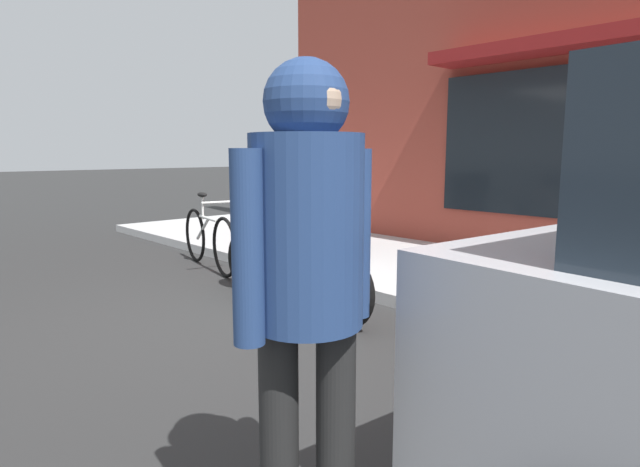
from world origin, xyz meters
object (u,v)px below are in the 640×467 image
object	(u,v)px
touring_motorcycle	(284,242)
sandwich_board_sign	(327,217)
parked_bicycle	(209,238)
pedestrian_walking	(307,258)

from	to	relation	value
touring_motorcycle	sandwich_board_sign	world-z (taller)	touring_motorcycle
touring_motorcycle	parked_bicycle	size ratio (longest dim) A/B	1.27
touring_motorcycle	pedestrian_walking	world-z (taller)	pedestrian_walking
touring_motorcycle	pedestrian_walking	size ratio (longest dim) A/B	1.26
parked_bicycle	sandwich_board_sign	xyz separation A→B (m)	(0.73, 1.34, 0.22)
touring_motorcycle	pedestrian_walking	bearing A→B (deg)	-37.40
sandwich_board_sign	parked_bicycle	bearing A→B (deg)	-118.58
parked_bicycle	sandwich_board_sign	bearing A→B (deg)	61.42
pedestrian_walking	sandwich_board_sign	xyz separation A→B (m)	(-3.66, 3.56, -0.49)
touring_motorcycle	pedestrian_walking	xyz separation A→B (m)	(2.57, -1.97, 0.50)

